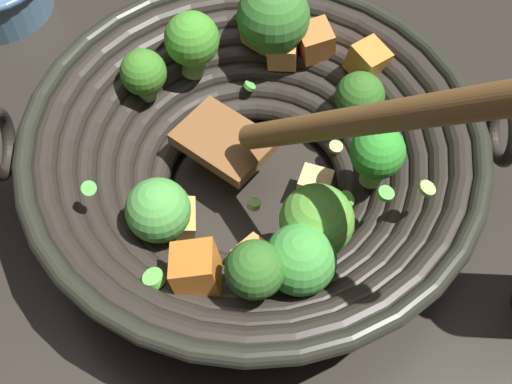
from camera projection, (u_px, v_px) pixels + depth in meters
The scene contains 2 objects.
ground_plane at pixel (254, 195), 0.56m from camera, with size 4.00×4.00×0.00m, color #28231E.
wok at pixel (255, 154), 0.51m from camera, with size 0.37×0.35×0.29m.
Camera 1 is at (-0.25, 0.16, 0.47)m, focal length 48.32 mm.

